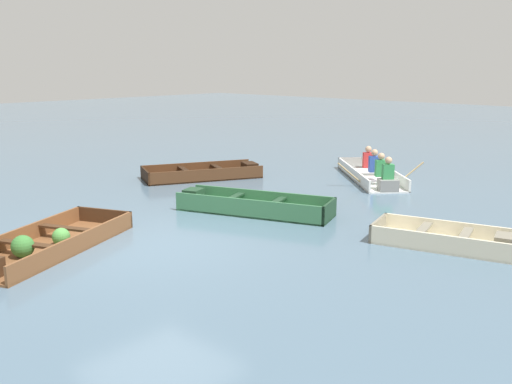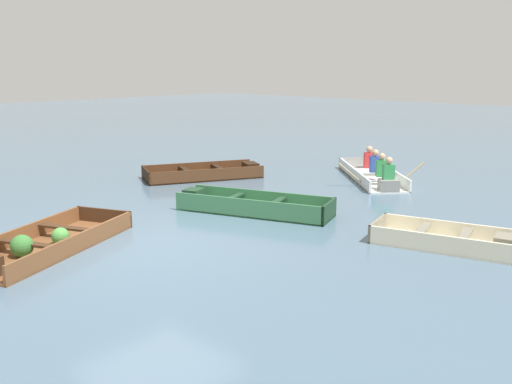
{
  "view_description": "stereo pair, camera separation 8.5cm",
  "coord_description": "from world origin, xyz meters",
  "px_view_note": "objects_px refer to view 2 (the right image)",
  "views": [
    {
      "loc": [
        7.96,
        -5.99,
        3.15
      ],
      "look_at": [
        -0.5,
        3.22,
        0.35
      ],
      "focal_mm": 40.0,
      "sensor_mm": 36.0,
      "label": 1
    },
    {
      "loc": [
        8.02,
        -5.93,
        3.15
      ],
      "look_at": [
        -0.5,
        3.22,
        0.35
      ],
      "focal_mm": 40.0,
      "sensor_mm": 36.0,
      "label": 2
    }
  ],
  "objects_px": {
    "skiff_dark_varnish_mid_moored": "(208,174)",
    "rowboat_white_with_crew": "(374,174)",
    "skiff_green_near_moored": "(248,206)",
    "dinghy_wooden_brown_foreground": "(42,245)",
    "skiff_cream_far_moored": "(450,241)"
  },
  "relations": [
    {
      "from": "skiff_green_near_moored",
      "to": "skiff_cream_far_moored",
      "type": "height_order",
      "value": "skiff_green_near_moored"
    },
    {
      "from": "skiff_dark_varnish_mid_moored",
      "to": "rowboat_white_with_crew",
      "type": "relative_size",
      "value": 1.01
    },
    {
      "from": "skiff_green_near_moored",
      "to": "skiff_dark_varnish_mid_moored",
      "type": "distance_m",
      "value": 4.11
    },
    {
      "from": "skiff_dark_varnish_mid_moored",
      "to": "rowboat_white_with_crew",
      "type": "bearing_deg",
      "value": 36.7
    },
    {
      "from": "skiff_dark_varnish_mid_moored",
      "to": "skiff_cream_far_moored",
      "type": "relative_size",
      "value": 1.34
    },
    {
      "from": "skiff_green_near_moored",
      "to": "skiff_cream_far_moored",
      "type": "distance_m",
      "value": 4.32
    },
    {
      "from": "rowboat_white_with_crew",
      "to": "skiff_green_near_moored",
      "type": "bearing_deg",
      "value": -92.13
    },
    {
      "from": "dinghy_wooden_brown_foreground",
      "to": "skiff_dark_varnish_mid_moored",
      "type": "distance_m",
      "value": 7.02
    },
    {
      "from": "skiff_dark_varnish_mid_moored",
      "to": "rowboat_white_with_crew",
      "type": "height_order",
      "value": "rowboat_white_with_crew"
    },
    {
      "from": "skiff_cream_far_moored",
      "to": "rowboat_white_with_crew",
      "type": "xyz_separation_m",
      "value": [
        -4.09,
        4.17,
        0.09
      ]
    },
    {
      "from": "dinghy_wooden_brown_foreground",
      "to": "rowboat_white_with_crew",
      "type": "distance_m",
      "value": 9.26
    },
    {
      "from": "skiff_cream_far_moored",
      "to": "rowboat_white_with_crew",
      "type": "bearing_deg",
      "value": 134.43
    },
    {
      "from": "skiff_dark_varnish_mid_moored",
      "to": "skiff_cream_far_moored",
      "type": "bearing_deg",
      "value": -10.03
    },
    {
      "from": "dinghy_wooden_brown_foreground",
      "to": "rowboat_white_with_crew",
      "type": "bearing_deg",
      "value": 84.32
    },
    {
      "from": "skiff_dark_varnish_mid_moored",
      "to": "skiff_cream_far_moored",
      "type": "distance_m",
      "value": 7.96
    }
  ]
}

